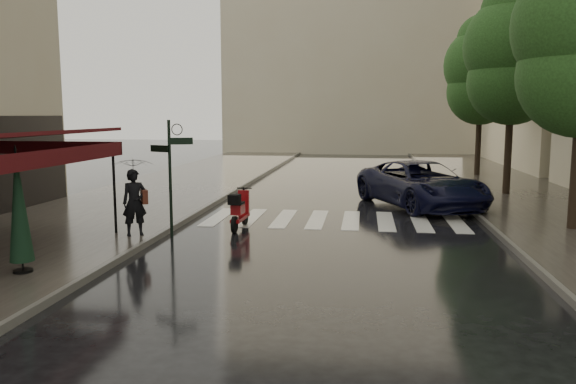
% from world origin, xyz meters
% --- Properties ---
extents(ground, '(120.00, 120.00, 0.00)m').
position_xyz_m(ground, '(0.00, 0.00, 0.00)').
color(ground, black).
rests_on(ground, ground).
extents(sidewalk_near, '(6.00, 60.00, 0.12)m').
position_xyz_m(sidewalk_near, '(-4.50, 12.00, 0.06)').
color(sidewalk_near, '#38332D').
rests_on(sidewalk_near, ground).
extents(sidewalk_far, '(5.50, 60.00, 0.12)m').
position_xyz_m(sidewalk_far, '(10.25, 12.00, 0.06)').
color(sidewalk_far, '#38332D').
rests_on(sidewalk_far, ground).
extents(curb_near, '(0.12, 60.00, 0.16)m').
position_xyz_m(curb_near, '(-1.45, 12.00, 0.07)').
color(curb_near, '#595651').
rests_on(curb_near, ground).
extents(curb_far, '(0.12, 60.00, 0.16)m').
position_xyz_m(curb_far, '(7.45, 12.00, 0.07)').
color(curb_far, '#595651').
rests_on(curb_far, ground).
extents(crosswalk, '(7.85, 3.20, 0.01)m').
position_xyz_m(crosswalk, '(2.98, 6.00, 0.01)').
color(crosswalk, silver).
rests_on(crosswalk, ground).
extents(signpost, '(1.17, 0.29, 3.10)m').
position_xyz_m(signpost, '(-1.19, 3.00, 1.83)').
color(signpost, black).
rests_on(signpost, ground).
extents(backdrop_building, '(22.00, 6.00, 20.00)m').
position_xyz_m(backdrop_building, '(3.00, 38.00, 10.00)').
color(backdrop_building, '#BEB191').
rests_on(backdrop_building, ground).
extents(tree_mid, '(3.80, 3.80, 8.34)m').
position_xyz_m(tree_mid, '(9.50, 12.00, 5.59)').
color(tree_mid, black).
rests_on(tree_mid, sidewalk_far).
extents(tree_far, '(3.80, 3.80, 8.16)m').
position_xyz_m(tree_far, '(9.70, 19.00, 5.46)').
color(tree_far, black).
rests_on(tree_far, sidewalk_far).
extents(pedestrian_with_umbrella, '(1.42, 1.43, 2.49)m').
position_xyz_m(pedestrian_with_umbrella, '(-2.00, 2.51, 1.77)').
color(pedestrian_with_umbrella, black).
rests_on(pedestrian_with_umbrella, sidewalk_near).
extents(scooter, '(0.45, 1.70, 1.11)m').
position_xyz_m(scooter, '(0.37, 4.22, 0.52)').
color(scooter, black).
rests_on(scooter, ground).
extents(parked_car, '(4.84, 6.40, 1.62)m').
position_xyz_m(parked_car, '(5.86, 8.90, 0.81)').
color(parked_car, black).
rests_on(parked_car, ground).
extents(parasol_back, '(0.47, 0.47, 2.49)m').
position_xyz_m(parasol_back, '(-2.84, -1.10, 1.46)').
color(parasol_back, black).
rests_on(parasol_back, sidewalk_near).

